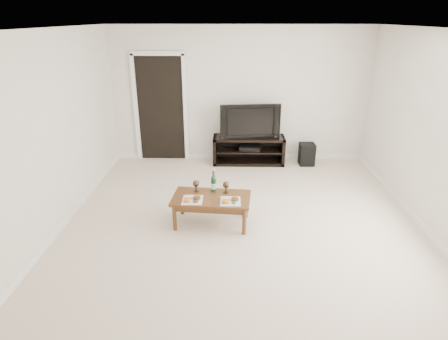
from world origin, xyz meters
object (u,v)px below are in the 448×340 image
(television, at_px, (249,120))
(subwoofer, at_px, (307,154))
(coffee_table, at_px, (211,210))
(media_console, at_px, (249,150))

(television, bearing_deg, subwoofer, -9.51)
(coffee_table, bearing_deg, subwoofer, 52.95)
(media_console, relative_size, subwoofer, 3.26)
(coffee_table, bearing_deg, media_console, 75.55)
(television, relative_size, coffee_table, 1.08)
(media_console, distance_m, television, 0.61)
(television, relative_size, subwoofer, 2.69)
(television, xyz_separation_m, subwoofer, (1.15, -0.06, -0.67))
(television, bearing_deg, media_console, 0.00)
(media_console, height_order, subwoofer, media_console)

